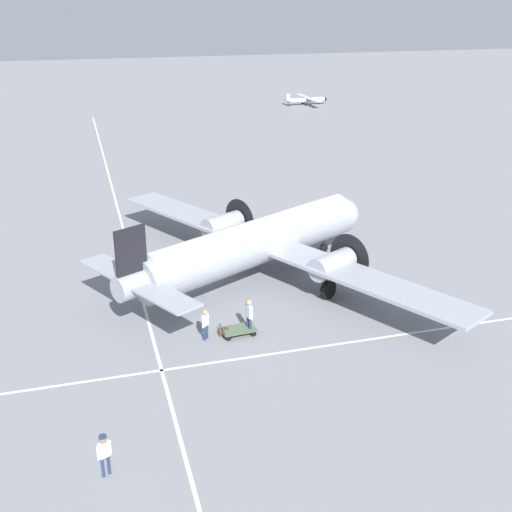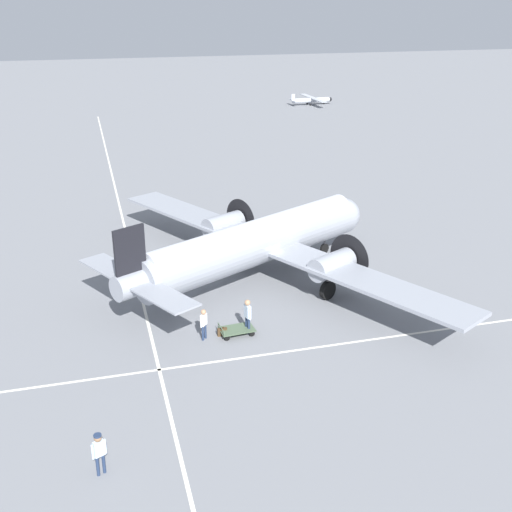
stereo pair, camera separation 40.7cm
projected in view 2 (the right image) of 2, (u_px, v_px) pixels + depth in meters
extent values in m
plane|color=slate|center=(256.00, 280.00, 38.89)|extent=(300.00, 300.00, 0.00)
cube|color=silver|center=(302.00, 349.00, 31.27)|extent=(120.00, 0.16, 0.01)
cube|color=silver|center=(141.00, 293.00, 37.20)|extent=(0.16, 120.00, 0.01)
cylinder|color=#9399A3|center=(256.00, 245.00, 38.02)|extent=(15.30, 9.68, 2.41)
cylinder|color=silver|center=(256.00, 234.00, 37.77)|extent=(14.27, 8.67, 1.69)
sphere|color=#9399A3|center=(343.00, 215.00, 43.11)|extent=(2.29, 2.29, 2.29)
cylinder|color=#9399A3|center=(142.00, 281.00, 32.88)|extent=(3.39, 2.65, 1.33)
cube|color=black|center=(130.00, 253.00, 31.87)|extent=(1.62, 0.95, 2.78)
cube|color=#9399A3|center=(136.00, 281.00, 32.59)|extent=(5.52, 8.51, 0.10)
cube|color=#9399A3|center=(270.00, 244.00, 38.88)|extent=(15.19, 25.48, 0.20)
cylinder|color=#9399A3|center=(223.00, 224.00, 42.20)|extent=(3.04, 2.46, 1.33)
cylinder|color=black|center=(240.00, 219.00, 43.15)|extent=(1.35, 2.48, 2.79)
sphere|color=black|center=(242.00, 219.00, 43.24)|extent=(0.46, 0.46, 0.46)
cylinder|color=#9399A3|center=(332.00, 265.00, 35.89)|extent=(3.04, 2.46, 1.33)
cylinder|color=black|center=(349.00, 258.00, 36.85)|extent=(1.35, 2.48, 2.79)
sphere|color=black|center=(351.00, 257.00, 36.93)|extent=(0.46, 0.46, 0.46)
cylinder|color=#4C4C51|center=(221.00, 240.00, 42.40)|extent=(0.18, 0.18, 0.94)
cylinder|color=black|center=(221.00, 246.00, 42.58)|extent=(1.11, 0.78, 1.10)
cylinder|color=#4C4C51|center=(328.00, 282.00, 36.10)|extent=(0.18, 0.18, 0.94)
cylinder|color=black|center=(328.00, 290.00, 36.27)|extent=(1.11, 0.78, 1.10)
cylinder|color=#4C4C51|center=(325.00, 242.00, 42.57)|extent=(0.14, 0.14, 0.87)
cylinder|color=black|center=(324.00, 249.00, 42.73)|extent=(0.70, 0.49, 0.70)
cylinder|color=navy|center=(98.00, 466.00, 22.94)|extent=(0.12, 0.12, 0.82)
cylinder|color=navy|center=(104.00, 463.00, 23.08)|extent=(0.12, 0.12, 0.82)
cube|color=silver|center=(99.00, 448.00, 22.74)|extent=(0.44, 0.34, 0.62)
sphere|color=#8C6647|center=(98.00, 438.00, 22.57)|extent=(0.27, 0.27, 0.27)
cylinder|color=silver|center=(93.00, 452.00, 22.61)|extent=(0.10, 0.10, 0.58)
cylinder|color=silver|center=(105.00, 446.00, 22.90)|extent=(0.10, 0.10, 0.58)
cube|color=navy|center=(97.00, 445.00, 22.78)|extent=(0.05, 0.03, 0.39)
cylinder|color=navy|center=(97.00, 436.00, 22.53)|extent=(0.38, 0.38, 0.07)
cylinder|color=navy|center=(249.00, 326.00, 32.53)|extent=(0.13, 0.13, 0.90)
cylinder|color=navy|center=(246.00, 324.00, 32.74)|extent=(0.13, 0.13, 0.90)
cube|color=silver|center=(248.00, 311.00, 32.34)|extent=(0.30, 0.47, 0.68)
sphere|color=tan|center=(247.00, 303.00, 32.15)|extent=(0.30, 0.30, 0.30)
cylinder|color=silver|center=(250.00, 314.00, 32.13)|extent=(0.11, 0.11, 0.64)
cylinder|color=silver|center=(245.00, 310.00, 32.57)|extent=(0.11, 0.11, 0.64)
cylinder|color=navy|center=(203.00, 333.00, 31.97)|extent=(0.12, 0.12, 0.80)
cylinder|color=navy|center=(205.00, 331.00, 32.16)|extent=(0.12, 0.12, 0.80)
cube|color=white|center=(204.00, 320.00, 31.80)|extent=(0.40, 0.40, 0.60)
sphere|color=tan|center=(203.00, 312.00, 31.64)|extent=(0.27, 0.27, 0.27)
cylinder|color=white|center=(201.00, 322.00, 31.62)|extent=(0.09, 0.09, 0.57)
cylinder|color=white|center=(206.00, 318.00, 32.00)|extent=(0.09, 0.09, 0.57)
cube|color=#47331E|center=(222.00, 332.00, 32.46)|extent=(0.49, 0.15, 0.43)
cube|color=#312315|center=(222.00, 328.00, 32.37)|extent=(0.18, 0.10, 0.02)
cube|color=#4C6047|center=(237.00, 329.00, 32.55)|extent=(1.82, 1.23, 0.04)
cube|color=#4C6047|center=(221.00, 328.00, 32.20)|extent=(0.12, 1.10, 0.04)
cylinder|color=#4C6047|center=(218.00, 325.00, 32.69)|extent=(0.04, 0.04, 0.22)
cylinder|color=#4C6047|center=(224.00, 334.00, 31.79)|extent=(0.04, 0.04, 0.22)
cylinder|color=black|center=(246.00, 326.00, 33.20)|extent=(0.28, 0.08, 0.28)
cylinder|color=black|center=(252.00, 334.00, 32.44)|extent=(0.28, 0.08, 0.28)
cylinder|color=black|center=(222.00, 330.00, 32.79)|extent=(0.28, 0.08, 0.28)
cylinder|color=black|center=(227.00, 338.00, 32.02)|extent=(0.28, 0.08, 0.28)
cylinder|color=#B7BCC6|center=(311.00, 100.00, 100.10)|extent=(6.12, 0.98, 0.74)
sphere|color=black|center=(330.00, 99.00, 100.98)|extent=(0.67, 0.67, 0.67)
cube|color=#B7BCC6|center=(313.00, 98.00, 100.07)|extent=(1.30, 9.17, 0.08)
cube|color=#B7BCC6|center=(293.00, 97.00, 99.05)|extent=(0.54, 0.08, 0.97)
cube|color=#B7BCC6|center=(293.00, 100.00, 99.23)|extent=(0.59, 2.99, 0.04)
cylinder|color=black|center=(324.00, 103.00, 100.92)|extent=(0.28, 0.09, 0.28)
cylinder|color=#4C4C51|center=(324.00, 103.00, 100.88)|extent=(0.06, 0.06, 0.21)
cylinder|color=black|center=(307.00, 103.00, 100.82)|extent=(0.28, 0.09, 0.28)
cylinder|color=#4C4C51|center=(307.00, 103.00, 100.78)|extent=(0.06, 0.06, 0.21)
cylinder|color=black|center=(310.00, 105.00, 99.63)|extent=(0.28, 0.09, 0.28)
cylinder|color=#4C4C51|center=(310.00, 104.00, 99.59)|extent=(0.06, 0.06, 0.21)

